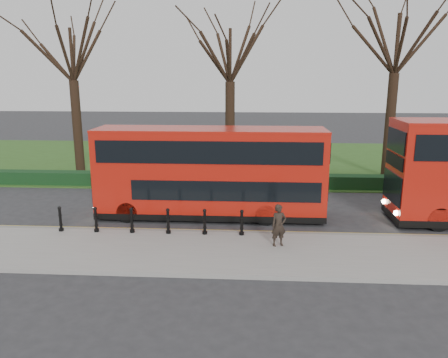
{
  "coord_description": "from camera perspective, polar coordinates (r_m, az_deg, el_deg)",
  "views": [
    {
      "loc": [
        3.34,
        -17.86,
        6.39
      ],
      "look_at": [
        2.21,
        0.5,
        2.0
      ],
      "focal_mm": 35.0,
      "sensor_mm": 36.0,
      "label": 1
    }
  ],
  "objects": [
    {
      "name": "bus_lead",
      "position": [
        19.78,
        -1.81,
        0.76
      ],
      "size": [
        10.28,
        2.36,
        4.09
      ],
      "color": "#AA160C",
      "rests_on": "ground"
    },
    {
      "name": "ground",
      "position": [
        19.26,
        -6.7,
        -6.05
      ],
      "size": [
        120.0,
        120.0,
        0.0
      ],
      "primitive_type": "plane",
      "color": "#28282B",
      "rests_on": "ground"
    },
    {
      "name": "bollard_row",
      "position": [
        17.94,
        -9.66,
        -5.44
      ],
      "size": [
        7.57,
        0.15,
        1.0
      ],
      "color": "black",
      "rests_on": "pavement"
    },
    {
      "name": "yellow_line_outer",
      "position": [
        18.62,
        -7.07,
        -6.74
      ],
      "size": [
        60.0,
        0.1,
        0.01
      ],
      "primitive_type": "cube",
      "color": "yellow",
      "rests_on": "ground"
    },
    {
      "name": "tree_right",
      "position": [
        29.26,
        21.72,
        16.87
      ],
      "size": [
        7.58,
        7.58,
        11.84
      ],
      "color": "black",
      "rests_on": "ground"
    },
    {
      "name": "pavement",
      "position": [
        16.49,
        -8.55,
        -9.25
      ],
      "size": [
        60.0,
        4.0,
        0.15
      ],
      "primitive_type": "cube",
      "color": "gray",
      "rests_on": "ground"
    },
    {
      "name": "tree_left",
      "position": [
        30.13,
        -19.34,
        15.78
      ],
      "size": [
        7.05,
        7.05,
        11.02
      ],
      "color": "black",
      "rests_on": "ground"
    },
    {
      "name": "pedestrian",
      "position": [
        16.44,
        7.17,
        -6.02
      ],
      "size": [
        0.68,
        0.56,
        1.6
      ],
      "primitive_type": "imported",
      "rotation": [
        0.0,
        0.0,
        0.34
      ],
      "color": "black",
      "rests_on": "pavement"
    },
    {
      "name": "kerb",
      "position": [
        18.32,
        -7.25,
        -6.86
      ],
      "size": [
        60.0,
        0.25,
        0.16
      ],
      "primitive_type": "cube",
      "color": "slate",
      "rests_on": "ground"
    },
    {
      "name": "yellow_line_inner",
      "position": [
        18.8,
        -6.96,
        -6.53
      ],
      "size": [
        60.0,
        0.1,
        0.01
      ],
      "primitive_type": "cube",
      "color": "yellow",
      "rests_on": "ground"
    },
    {
      "name": "hedge",
      "position": [
        25.6,
        -4.06,
        -0.15
      ],
      "size": [
        60.0,
        0.9,
        0.8
      ],
      "primitive_type": "cube",
      "color": "black",
      "rests_on": "ground"
    },
    {
      "name": "grass_verge",
      "position": [
        33.64,
        -2.23,
        2.51
      ],
      "size": [
        60.0,
        18.0,
        0.06
      ],
      "primitive_type": "cube",
      "color": "#2C4D19",
      "rests_on": "ground"
    },
    {
      "name": "tree_mid",
      "position": [
        27.94,
        0.81,
        16.56
      ],
      "size": [
        6.98,
        6.98,
        10.9
      ],
      "color": "black",
      "rests_on": "ground"
    }
  ]
}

